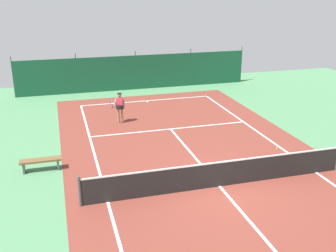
{
  "coord_description": "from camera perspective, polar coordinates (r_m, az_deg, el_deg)",
  "views": [
    {
      "loc": [
        -5.41,
        -11.99,
        6.98
      ],
      "look_at": [
        -0.69,
        4.47,
        0.9
      ],
      "focal_mm": 42.49,
      "sensor_mm": 36.0,
      "label": 1
    }
  ],
  "objects": [
    {
      "name": "tennis_net",
      "position": [
        14.66,
        7.48,
        -6.82
      ],
      "size": [
        10.12,
        0.1,
        1.1
      ],
      "color": "black",
      "rests_on": "ground"
    },
    {
      "name": "tennis_ball_near_player",
      "position": [
        18.62,
        15.34,
        -3.1
      ],
      "size": [
        0.07,
        0.07,
        0.07
      ],
      "primitive_type": "sphere",
      "color": "#CCDB33",
      "rests_on": "ground"
    },
    {
      "name": "back_fence",
      "position": [
        28.8,
        -4.81,
        6.81
      ],
      "size": [
        16.3,
        0.98,
        2.7
      ],
      "color": "#14472D",
      "rests_on": "ground"
    },
    {
      "name": "parked_car",
      "position": [
        31.27,
        -6.4,
        8.1
      ],
      "size": [
        2.19,
        4.29,
        1.68
      ],
      "rotation": [
        0.0,
        0.0,
        3.09
      ],
      "color": "navy",
      "rests_on": "ground"
    },
    {
      "name": "tennis_player",
      "position": [
        21.22,
        -6.95,
        2.92
      ],
      "size": [
        0.84,
        0.65,
        1.64
      ],
      "rotation": [
        0.0,
        0.0,
        2.74
      ],
      "color": "#9E7051",
      "rests_on": "ground"
    },
    {
      "name": "ground_plane",
      "position": [
        14.89,
        7.4,
        -8.58
      ],
      "size": [
        36.0,
        36.0,
        0.0
      ],
      "primitive_type": "plane",
      "color": "#4C8456"
    },
    {
      "name": "tennis_ball_midcourt",
      "position": [
        26.79,
        5.4,
        4.43
      ],
      "size": [
        0.07,
        0.07,
        0.07
      ],
      "primitive_type": "sphere",
      "color": "#CCDB33",
      "rests_on": "ground"
    },
    {
      "name": "courtside_bench",
      "position": [
        16.58,
        -17.8,
        -4.94
      ],
      "size": [
        1.6,
        0.4,
        0.49
      ],
      "color": "brown",
      "rests_on": "ground"
    },
    {
      "name": "court_surface",
      "position": [
        14.89,
        7.4,
        -8.57
      ],
      "size": [
        11.02,
        26.6,
        0.01
      ],
      "color": "brown",
      "rests_on": "ground"
    }
  ]
}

